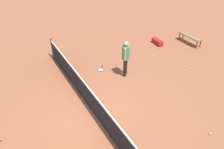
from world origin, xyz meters
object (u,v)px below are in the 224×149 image
object	(u,v)px
player_near_side	(126,56)
equipment_bag	(157,42)
tennis_ball_midcourt	(152,56)
tennis_ball_by_net	(127,55)
tennis_ball_stray_left	(167,59)
tennis_ball_baseline	(191,69)
tennis_ball_near_player	(210,134)
tennis_ball_stray_right	(133,53)
tennis_racket_near_player	(101,70)
courtside_bench	(190,37)

from	to	relation	value
player_near_side	equipment_bag	size ratio (longest dim) A/B	2.07
player_near_side	tennis_ball_midcourt	bearing A→B (deg)	-70.79
tennis_ball_by_net	tennis_ball_stray_left	xyz separation A→B (m)	(-1.45, -1.53, 0.00)
tennis_ball_baseline	tennis_ball_stray_left	size ratio (longest dim) A/B	1.00
tennis_ball_near_player	tennis_ball_by_net	world-z (taller)	same
tennis_ball_midcourt	tennis_ball_baseline	distance (m)	2.15
tennis_ball_stray_left	tennis_ball_stray_right	bearing A→B (deg)	37.93
tennis_ball_near_player	tennis_ball_midcourt	size ratio (longest dim) A/B	1.00
player_near_side	tennis_ball_stray_left	size ratio (longest dim) A/B	25.76
tennis_ball_near_player	tennis_racket_near_player	bearing A→B (deg)	13.73
tennis_ball_near_player	tennis_ball_stray_right	xyz separation A→B (m)	(5.91, -0.99, 0.00)
player_near_side	tennis_ball_by_net	distance (m)	2.12
tennis_ball_baseline	tennis_racket_near_player	bearing A→B (deg)	60.56
tennis_racket_near_player	tennis_ball_by_net	distance (m)	1.98
tennis_ball_baseline	courtside_bench	bearing A→B (deg)	-43.99
tennis_ball_midcourt	courtside_bench	size ratio (longest dim) A/B	0.04
tennis_ball_stray_left	courtside_bench	world-z (taller)	courtside_bench
tennis_ball_stray_right	courtside_bench	size ratio (longest dim) A/B	0.04
tennis_ball_midcourt	tennis_ball_baseline	world-z (taller)	same
player_near_side	tennis_ball_near_player	xyz separation A→B (m)	(-4.39, -0.52, -0.98)
tennis_ball_by_net	courtside_bench	size ratio (longest dim) A/B	0.04
tennis_ball_midcourt	tennis_ball_stray_right	world-z (taller)	same
tennis_racket_near_player	tennis_ball_near_player	size ratio (longest dim) A/B	8.30
tennis_ball_midcourt	player_near_side	bearing A→B (deg)	109.21
tennis_ball_near_player	tennis_ball_by_net	size ratio (longest dim) A/B	1.00
tennis_racket_near_player	equipment_bag	size ratio (longest dim) A/B	0.67
tennis_ball_by_net	courtside_bench	distance (m)	4.06
player_near_side	tennis_ball_midcourt	size ratio (longest dim) A/B	25.76
courtside_bench	equipment_bag	size ratio (longest dim) A/B	1.83
tennis_racket_near_player	tennis_ball_midcourt	size ratio (longest dim) A/B	8.30
tennis_ball_baseline	equipment_bag	xyz separation A→B (m)	(3.03, -0.36, 0.11)
tennis_ball_by_net	tennis_ball_midcourt	bearing A→B (deg)	-124.57
equipment_bag	tennis_racket_near_player	bearing A→B (deg)	101.85
player_near_side	tennis_ball_baseline	world-z (taller)	player_near_side
tennis_ball_by_net	tennis_ball_midcourt	xyz separation A→B (m)	(-0.75, -1.09, 0.00)
tennis_ball_by_net	tennis_ball_baseline	size ratio (longest dim) A/B	1.00
tennis_ball_by_net	tennis_ball_stray_right	xyz separation A→B (m)	(0.00, -0.40, 0.00)
tennis_ball_stray_right	courtside_bench	distance (m)	3.66
tennis_racket_near_player	tennis_ball_midcourt	distance (m)	2.99
tennis_ball_near_player	tennis_ball_stray_left	xyz separation A→B (m)	(4.46, -2.13, 0.00)
player_near_side	tennis_ball_baseline	xyz separation A→B (m)	(-1.22, -3.04, -0.98)
tennis_racket_near_player	tennis_ball_midcourt	xyz separation A→B (m)	(-0.17, -2.98, 0.02)
tennis_ball_by_net	tennis_ball_baseline	world-z (taller)	same
tennis_ball_near_player	courtside_bench	distance (m)	7.04
tennis_racket_near_player	player_near_side	bearing A→B (deg)	-140.12
tennis_ball_midcourt	equipment_bag	world-z (taller)	equipment_bag
tennis_ball_midcourt	courtside_bench	xyz separation A→B (m)	(0.16, -2.91, 0.38)
tennis_ball_near_player	player_near_side	bearing A→B (deg)	6.76
player_near_side	tennis_ball_near_player	size ratio (longest dim) A/B	25.76
tennis_ball_midcourt	tennis_ball_stray_left	size ratio (longest dim) A/B	1.00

